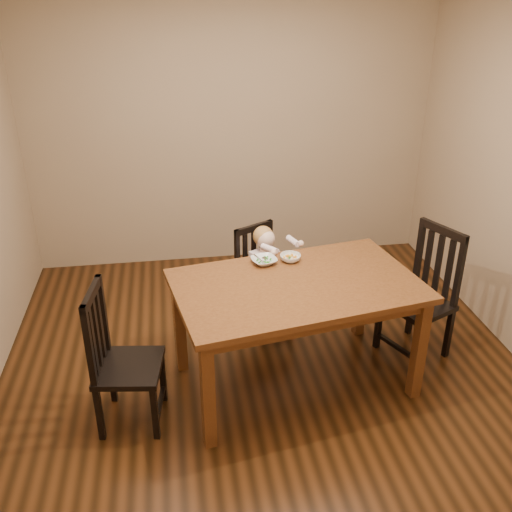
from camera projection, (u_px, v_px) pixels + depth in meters
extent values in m
cube|color=#47250F|center=(264.00, 367.00, 4.42)|extent=(4.00, 4.00, 0.01)
cube|color=#9E8464|center=(231.00, 132.00, 5.60)|extent=(4.00, 0.01, 2.70)
cube|color=#9E8464|center=(360.00, 402.00, 2.05)|extent=(4.00, 0.01, 2.70)
cube|color=#4D2912|center=(297.00, 286.00, 3.92)|extent=(1.82, 1.28, 0.04)
cube|color=#4D2912|center=(297.00, 294.00, 3.95)|extent=(1.66, 1.12, 0.09)
cube|color=#4D2912|center=(208.00, 396.00, 3.52)|extent=(0.09, 0.09, 0.79)
cube|color=#4D2912|center=(419.00, 349.00, 3.96)|extent=(0.09, 0.09, 0.79)
cube|color=#4D2912|center=(180.00, 325.00, 4.24)|extent=(0.09, 0.09, 0.79)
cube|color=#4D2912|center=(361.00, 292.00, 4.68)|extent=(0.09, 0.09, 0.79)
cube|color=black|center=(265.00, 289.00, 4.76)|extent=(0.52, 0.51, 0.04)
cube|color=black|center=(269.00, 295.00, 5.05)|extent=(0.05, 0.05, 0.36)
cube|color=black|center=(238.00, 307.00, 4.87)|extent=(0.05, 0.05, 0.36)
cube|color=black|center=(292.00, 311.00, 4.82)|extent=(0.05, 0.05, 0.36)
cube|color=black|center=(261.00, 324.00, 4.64)|extent=(0.05, 0.05, 0.36)
cube|color=black|center=(270.00, 248.00, 4.85)|extent=(0.05, 0.05, 0.51)
cube|color=black|center=(237.00, 258.00, 4.66)|extent=(0.05, 0.05, 0.51)
cube|color=black|center=(254.00, 228.00, 4.66)|extent=(0.34, 0.20, 0.05)
cube|color=black|center=(262.00, 253.00, 4.81)|extent=(0.04, 0.03, 0.43)
cube|color=black|center=(254.00, 256.00, 4.77)|extent=(0.04, 0.03, 0.43)
cube|color=black|center=(245.00, 259.00, 4.72)|extent=(0.04, 0.03, 0.43)
cube|color=black|center=(129.00, 368.00, 3.73)|extent=(0.47, 0.49, 0.04)
cube|color=black|center=(112.00, 377.00, 3.99)|extent=(0.04, 0.04, 0.41)
cube|color=black|center=(99.00, 414.00, 3.66)|extent=(0.04, 0.04, 0.41)
cube|color=black|center=(163.00, 376.00, 4.00)|extent=(0.04, 0.04, 0.41)
cube|color=black|center=(155.00, 413.00, 3.66)|extent=(0.04, 0.04, 0.41)
cube|color=black|center=(103.00, 313.00, 3.76)|extent=(0.04, 0.04, 0.56)
cube|color=black|center=(89.00, 346.00, 3.42)|extent=(0.04, 0.04, 0.56)
cube|color=black|center=(91.00, 294.00, 3.48)|extent=(0.09, 0.42, 0.06)
cube|color=black|center=(100.00, 324.00, 3.69)|extent=(0.03, 0.05, 0.48)
cube|color=black|center=(97.00, 333.00, 3.61)|extent=(0.03, 0.05, 0.48)
cube|color=black|center=(93.00, 342.00, 3.52)|extent=(0.03, 0.05, 0.48)
cube|color=black|center=(417.00, 304.00, 4.42)|extent=(0.58, 0.59, 0.04)
cube|color=black|center=(448.00, 333.00, 4.46)|extent=(0.05, 0.05, 0.42)
cube|color=black|center=(411.00, 311.00, 4.76)|extent=(0.05, 0.05, 0.42)
cube|color=black|center=(415.00, 349.00, 4.28)|extent=(0.05, 0.05, 0.42)
cube|color=black|center=(378.00, 325.00, 4.58)|extent=(0.05, 0.05, 0.42)
cube|color=black|center=(459.00, 272.00, 4.22)|extent=(0.05, 0.05, 0.59)
cube|color=black|center=(419.00, 252.00, 4.52)|extent=(0.05, 0.05, 0.59)
cube|color=black|center=(444.00, 230.00, 4.25)|extent=(0.21, 0.41, 0.06)
cube|color=black|center=(449.00, 271.00, 4.31)|extent=(0.04, 0.05, 0.51)
cube|color=black|center=(438.00, 265.00, 4.38)|extent=(0.04, 0.05, 0.51)
cube|color=black|center=(428.00, 260.00, 4.46)|extent=(0.04, 0.05, 0.51)
imported|color=white|center=(264.00, 261.00, 4.17)|extent=(0.22, 0.22, 0.04)
imported|color=white|center=(290.00, 258.00, 4.20)|extent=(0.16, 0.16, 0.05)
cube|color=silver|center=(260.00, 259.00, 4.12)|extent=(0.09, 0.10, 0.05)
cube|color=silver|center=(260.00, 261.00, 4.13)|extent=(0.04, 0.04, 0.01)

